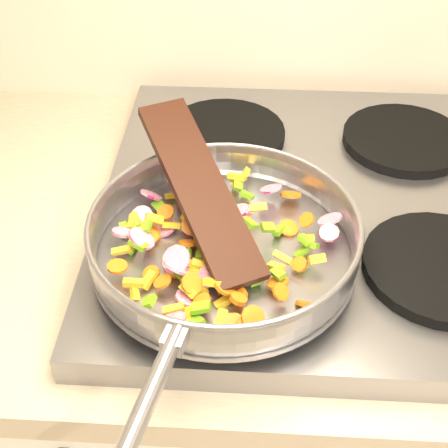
{
  "coord_description": "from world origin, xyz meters",
  "views": [
    {
      "loc": [
        -0.79,
        0.98,
        1.48
      ],
      "look_at": [
        -0.82,
        1.52,
        1.01
      ],
      "focal_mm": 50.0,
      "sensor_mm": 36.0,
      "label": 1
    }
  ],
  "objects": [
    {
      "name": "cooktop",
      "position": [
        -0.7,
        1.67,
        0.92
      ],
      "size": [
        0.6,
        0.6,
        0.04
      ],
      "primitive_type": "cube",
      "color": "#939399",
      "rests_on": "counter_top"
    },
    {
      "name": "grate_fl",
      "position": [
        -0.84,
        1.52,
        0.95
      ],
      "size": [
        0.19,
        0.19,
        0.02
      ],
      "primitive_type": "cylinder",
      "color": "black",
      "rests_on": "cooktop"
    },
    {
      "name": "grate_fr",
      "position": [
        -0.56,
        1.52,
        0.95
      ],
      "size": [
        0.19,
        0.19,
        0.02
      ],
      "primitive_type": "cylinder",
      "color": "black",
      "rests_on": "cooktop"
    },
    {
      "name": "grate_bl",
      "position": [
        -0.84,
        1.81,
        0.95
      ],
      "size": [
        0.19,
        0.19,
        0.02
      ],
      "primitive_type": "cylinder",
      "color": "black",
      "rests_on": "cooktop"
    },
    {
      "name": "grate_br",
      "position": [
        -0.56,
        1.81,
        0.95
      ],
      "size": [
        0.19,
        0.19,
        0.02
      ],
      "primitive_type": "cylinder",
      "color": "black",
      "rests_on": "cooktop"
    },
    {
      "name": "saute_pan",
      "position": [
        -0.82,
        1.52,
        0.99
      ],
      "size": [
        0.36,
        0.52,
        0.06
      ],
      "rotation": [
        0.0,
        0.0,
        -0.22
      ],
      "color": "#9E9EA5",
      "rests_on": "grate_fl"
    },
    {
      "name": "vegetable_heap",
      "position": [
        -0.84,
        1.51,
        0.98
      ],
      "size": [
        0.29,
        0.29,
        0.05
      ],
      "color": "#67A61A",
      "rests_on": "saute_pan"
    },
    {
      "name": "wooden_spatula",
      "position": [
        -0.86,
        1.57,
        1.02
      ],
      "size": [
        0.18,
        0.26,
        0.1
      ],
      "primitive_type": "cube",
      "rotation": [
        0.0,
        -0.33,
        2.05
      ],
      "color": "black",
      "rests_on": "saute_pan"
    }
  ]
}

